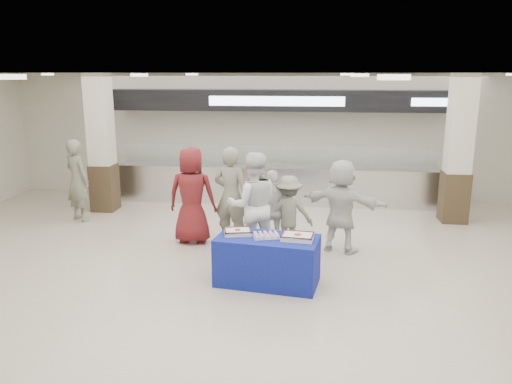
# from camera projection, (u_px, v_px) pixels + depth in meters

# --- Properties ---
(ground) EXTENTS (14.00, 14.00, 0.00)m
(ground) POSITION_uv_depth(u_px,v_px,m) (248.00, 293.00, 7.45)
(ground) COLOR beige
(ground) RESTS_ON ground
(serving_line) EXTENTS (8.70, 0.85, 2.80)m
(serving_line) POSITION_uv_depth(u_px,v_px,m) (277.00, 157.00, 12.39)
(serving_line) COLOR silver
(serving_line) RESTS_ON ground
(column_left) EXTENTS (0.55, 0.55, 3.20)m
(column_left) POSITION_uv_depth(u_px,v_px,m) (102.00, 146.00, 11.61)
(column_left) COLOR #362818
(column_left) RESTS_ON ground
(column_right) EXTENTS (0.55, 0.55, 3.20)m
(column_right) POSITION_uv_depth(u_px,v_px,m) (458.00, 153.00, 10.69)
(column_right) COLOR #362818
(column_right) RESTS_ON ground
(display_table) EXTENTS (1.65, 0.99, 0.75)m
(display_table) POSITION_uv_depth(u_px,v_px,m) (267.00, 260.00, 7.71)
(display_table) COLOR navy
(display_table) RESTS_ON ground
(sheet_cake_left) EXTENTS (0.48, 0.41, 0.09)m
(sheet_cake_left) POSITION_uv_depth(u_px,v_px,m) (238.00, 231.00, 7.77)
(sheet_cake_left) COLOR silver
(sheet_cake_left) RESTS_ON display_table
(sheet_cake_right) EXTENTS (0.51, 0.42, 0.10)m
(sheet_cake_right) POSITION_uv_depth(u_px,v_px,m) (298.00, 236.00, 7.52)
(sheet_cake_right) COLOR silver
(sheet_cake_right) RESTS_ON display_table
(cupcake_tray) EXTENTS (0.46, 0.39, 0.06)m
(cupcake_tray) POSITION_uv_depth(u_px,v_px,m) (266.00, 236.00, 7.60)
(cupcake_tray) COLOR #B0B0B5
(cupcake_tray) RESTS_ON display_table
(civilian_maroon) EXTENTS (0.91, 0.60, 1.86)m
(civilian_maroon) POSITION_uv_depth(u_px,v_px,m) (192.00, 195.00, 9.48)
(civilian_maroon) COLOR maroon
(civilian_maroon) RESTS_ON ground
(soldier_a) EXTENTS (0.78, 0.61, 1.88)m
(soldier_a) POSITION_uv_depth(u_px,v_px,m) (231.00, 196.00, 9.40)
(soldier_a) COLOR slate
(soldier_a) RESTS_ON ground
(chef_tall) EXTENTS (1.05, 0.90, 1.88)m
(chef_tall) POSITION_uv_depth(u_px,v_px,m) (253.00, 205.00, 8.71)
(chef_tall) COLOR white
(chef_tall) RESTS_ON ground
(chef_short) EXTENTS (0.88, 0.37, 1.50)m
(chef_short) POSITION_uv_depth(u_px,v_px,m) (273.00, 210.00, 9.12)
(chef_short) COLOR white
(chef_short) RESTS_ON ground
(soldier_b) EXTENTS (0.96, 0.62, 1.40)m
(soldier_b) POSITION_uv_depth(u_px,v_px,m) (288.00, 213.00, 9.10)
(soldier_b) COLOR slate
(soldier_b) RESTS_ON ground
(civilian_white) EXTENTS (1.67, 1.08, 1.72)m
(civilian_white) POSITION_uv_depth(u_px,v_px,m) (341.00, 206.00, 9.00)
(civilian_white) COLOR silver
(civilian_white) RESTS_ON ground
(soldier_bg) EXTENTS (0.79, 0.71, 1.81)m
(soldier_bg) POSITION_uv_depth(u_px,v_px,m) (78.00, 180.00, 10.92)
(soldier_bg) COLOR slate
(soldier_bg) RESTS_ON ground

